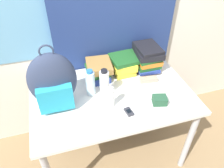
% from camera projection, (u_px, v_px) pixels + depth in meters
% --- Properties ---
extents(wall_back, '(6.00, 0.06, 2.50)m').
position_uv_depth(wall_back, '(94.00, 10.00, 1.78)').
color(wall_back, silver).
rests_on(wall_back, ground_plane).
extents(curtain_blue, '(1.07, 0.04, 2.50)m').
position_uv_depth(curtain_blue, '(115.00, 11.00, 1.77)').
color(curtain_blue, navy).
rests_on(curtain_blue, ground_plane).
extents(desk, '(1.26, 0.81, 0.76)m').
position_uv_depth(desk, '(112.00, 102.00, 1.79)').
color(desk, silver).
rests_on(desk, ground_plane).
extents(backpack, '(0.34, 0.21, 0.50)m').
position_uv_depth(backpack, '(53.00, 82.00, 1.51)').
color(backpack, '#2D3851').
rests_on(backpack, desk).
extents(book_stack_left, '(0.22, 0.26, 0.14)m').
position_uv_depth(book_stack_left, '(98.00, 70.00, 1.86)').
color(book_stack_left, navy).
rests_on(book_stack_left, desk).
extents(book_stack_center, '(0.23, 0.24, 0.15)m').
position_uv_depth(book_stack_center, '(123.00, 64.00, 1.91)').
color(book_stack_center, yellow).
rests_on(book_stack_center, desk).
extents(book_stack_right, '(0.24, 0.29, 0.23)m').
position_uv_depth(book_stack_right, '(147.00, 57.00, 1.93)').
color(book_stack_right, orange).
rests_on(book_stack_right, desk).
extents(water_bottle, '(0.07, 0.07, 0.23)m').
position_uv_depth(water_bottle, '(90.00, 83.00, 1.66)').
color(water_bottle, silver).
rests_on(water_bottle, desk).
extents(sports_bottle, '(0.07, 0.07, 0.24)m').
position_uv_depth(sports_bottle, '(104.00, 83.00, 1.65)').
color(sports_bottle, white).
rests_on(sports_bottle, desk).
extents(sunscreen_bottle, '(0.05, 0.05, 0.18)m').
position_uv_depth(sunscreen_bottle, '(111.00, 97.00, 1.58)').
color(sunscreen_bottle, white).
rests_on(sunscreen_bottle, desk).
extents(cell_phone, '(0.06, 0.09, 0.02)m').
position_uv_depth(cell_phone, '(129.00, 112.00, 1.57)').
color(cell_phone, '#2D2D33').
rests_on(cell_phone, desk).
extents(sunglasses_case, '(0.16, 0.07, 0.04)m').
position_uv_depth(sunglasses_case, '(149.00, 80.00, 1.84)').
color(sunglasses_case, gray).
rests_on(sunglasses_case, desk).
extents(camera_pouch, '(0.12, 0.11, 0.06)m').
position_uv_depth(camera_pouch, '(160.00, 100.00, 1.63)').
color(camera_pouch, '#234C33').
rests_on(camera_pouch, desk).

